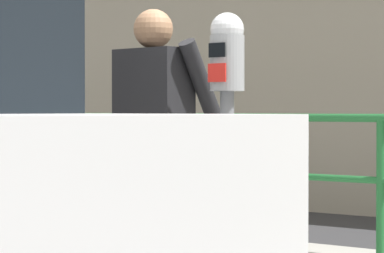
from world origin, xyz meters
TOP-DOWN VIEW (x-y plane):
  - parking_meter at (0.14, 0.29)m, footprint 0.17×0.18m
  - pedestrian_at_meter at (-0.36, 0.34)m, footprint 0.61×0.41m
  - background_railing at (0.00, 2.47)m, footprint 24.06×0.06m

SIDE VIEW (x-z plane):
  - background_railing at x=0.00m, z-range 0.34..1.35m
  - pedestrian_at_meter at x=-0.36m, z-range 0.22..1.80m
  - parking_meter at x=0.14m, z-range 0.47..1.98m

